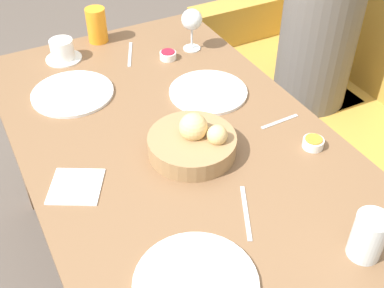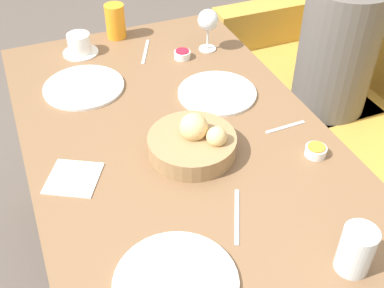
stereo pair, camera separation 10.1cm
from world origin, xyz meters
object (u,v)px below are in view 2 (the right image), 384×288
(wine_glass, at_px, (208,21))
(fork_silver, at_px, (237,216))
(coffee_cup, at_px, (79,45))
(napkin, at_px, (74,178))
(seated_person, at_px, (329,88))
(plate_near_right, at_px, (176,283))
(plate_near_left, at_px, (84,87))
(jam_bowl_honey, at_px, (316,151))
(water_tumbler, at_px, (356,250))
(couch, at_px, (381,142))
(knife_silver, at_px, (145,52))
(jam_bowl_berry, at_px, (182,54))
(plate_far_center, at_px, (217,93))
(juice_glass, at_px, (116,21))
(spoon_coffee, at_px, (285,127))
(bread_basket, at_px, (193,142))

(wine_glass, height_order, fork_silver, wine_glass)
(coffee_cup, bearing_deg, napkin, -13.73)
(seated_person, relative_size, coffee_cup, 8.78)
(plate_near_right, height_order, wine_glass, wine_glass)
(fork_silver, relative_size, napkin, 0.91)
(plate_near_left, height_order, jam_bowl_honey, jam_bowl_honey)
(seated_person, bearing_deg, water_tumbler, -34.35)
(couch, height_order, knife_silver, couch)
(plate_near_left, relative_size, fork_silver, 1.63)
(jam_bowl_honey, height_order, knife_silver, jam_bowl_honey)
(wine_glass, bearing_deg, plate_near_right, -27.36)
(wine_glass, distance_m, fork_silver, 0.83)
(jam_bowl_berry, bearing_deg, plate_far_center, 4.37)
(plate_near_left, xyz_separation_m, plate_far_center, (0.20, 0.39, 0.00))
(coffee_cup, relative_size, jam_bowl_honey, 2.16)
(juice_glass, xyz_separation_m, fork_silver, (1.00, 0.02, -0.06))
(seated_person, bearing_deg, spoon_coffee, -49.83)
(water_tumbler, relative_size, jam_bowl_honey, 1.96)
(coffee_cup, bearing_deg, juice_glass, 114.35)
(water_tumbler, bearing_deg, plate_near_right, -105.52)
(plate_near_left, distance_m, plate_near_right, 0.82)
(bread_basket, bearing_deg, water_tumbler, 19.83)
(coffee_cup, height_order, jam_bowl_honey, coffee_cup)
(couch, relative_size, napkin, 9.93)
(plate_near_left, distance_m, coffee_cup, 0.24)
(plate_near_left, bearing_deg, plate_far_center, 63.23)
(spoon_coffee, bearing_deg, jam_bowl_berry, -164.71)
(bread_basket, distance_m, juice_glass, 0.74)
(coffee_cup, height_order, knife_silver, coffee_cup)
(napkin, bearing_deg, jam_bowl_berry, 134.03)
(plate_far_center, height_order, knife_silver, plate_far_center)
(bread_basket, height_order, plate_near_right, bread_basket)
(plate_near_left, xyz_separation_m, napkin, (0.41, -0.12, -0.00))
(juice_glass, distance_m, water_tumbler, 1.24)
(plate_far_center, distance_m, jam_bowl_honey, 0.40)
(plate_near_right, height_order, spoon_coffee, plate_near_right)
(bread_basket, relative_size, jam_bowl_berry, 4.13)
(water_tumbler, relative_size, spoon_coffee, 0.88)
(seated_person, distance_m, plate_far_center, 0.68)
(plate_near_right, relative_size, jam_bowl_berry, 4.52)
(plate_near_right, relative_size, wine_glass, 1.73)
(jam_bowl_berry, bearing_deg, wine_glass, 102.08)
(knife_silver, bearing_deg, fork_silver, -2.85)
(plate_near_left, distance_m, napkin, 0.43)
(jam_bowl_honey, height_order, napkin, jam_bowl_honey)
(jam_bowl_honey, bearing_deg, napkin, -103.85)
(plate_far_center, xyz_separation_m, juice_glass, (-0.51, -0.19, 0.06))
(juice_glass, bearing_deg, plate_near_left, -33.16)
(plate_near_right, relative_size, fork_silver, 1.66)
(jam_bowl_berry, distance_m, napkin, 0.69)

